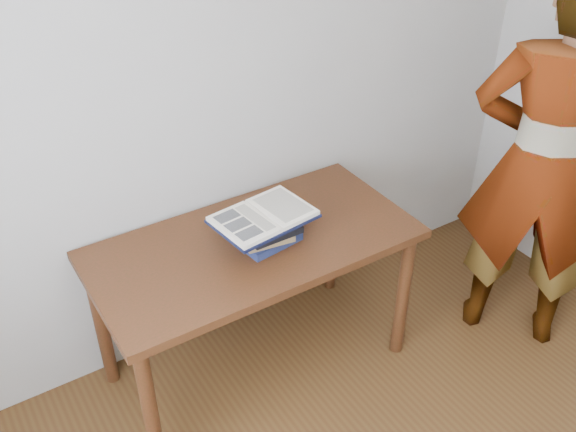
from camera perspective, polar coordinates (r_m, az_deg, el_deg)
room_shell at (r=1.30m, az=24.23°, el=-1.80°), size 3.54×3.54×2.62m
desk at (r=2.74m, az=-3.01°, el=-3.87°), size 1.37×0.68×0.73m
book_stack at (r=2.63m, az=-1.88°, el=-1.43°), size 0.26×0.20×0.12m
open_book at (r=2.58m, az=-2.20°, el=-0.05°), size 0.42×0.32×0.03m
reader at (r=3.02m, az=21.73°, el=4.10°), size 0.78×0.80×1.85m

